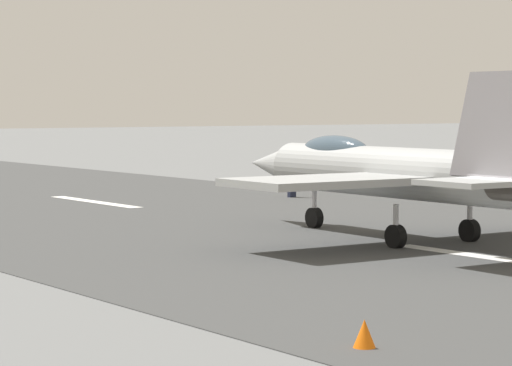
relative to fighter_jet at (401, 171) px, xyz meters
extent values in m
plane|color=slate|center=(-5.80, 0.99, -2.34)|extent=(400.00, 400.00, 0.00)
cube|color=#3D3E3F|center=(-5.80, 0.99, -2.33)|extent=(240.00, 26.00, 0.02)
cube|color=white|center=(-5.18, 0.99, -2.32)|extent=(8.00, 0.70, 0.00)
cube|color=white|center=(20.06, 0.99, -2.32)|extent=(8.00, 0.70, 0.00)
cylinder|color=#A0A3A4|center=(0.16, 0.00, -0.08)|extent=(12.16, 2.03, 1.72)
cone|color=#A0A3A4|center=(7.61, -0.20, -0.08)|extent=(2.83, 1.53, 1.46)
ellipsoid|color=#3F5160|center=(3.57, -0.09, 0.56)|extent=(3.63, 1.19, 1.10)
cube|color=#A0A3A4|center=(-0.75, 3.83, -0.18)|extent=(3.55, 5.98, 0.24)
cube|color=#A0A3A4|center=(-0.94, -3.79, -0.18)|extent=(3.55, 5.98, 0.24)
cube|color=#A0A3A4|center=(-5.99, 2.56, 0.02)|extent=(2.47, 2.86, 0.16)
cube|color=slate|center=(-5.10, 1.03, 1.62)|extent=(2.62, 1.01, 3.14)
cylinder|color=silver|center=(4.81, -0.12, -1.64)|extent=(0.18, 0.18, 1.40)
cylinder|color=black|center=(4.81, -0.12, -1.96)|extent=(0.77, 0.32, 0.76)
cylinder|color=silver|center=(-1.60, 1.64, -1.64)|extent=(0.18, 0.18, 1.40)
cylinder|color=black|center=(-1.60, 1.64, -1.96)|extent=(0.77, 0.32, 0.76)
cylinder|color=silver|center=(-1.68, -1.56, -1.64)|extent=(0.18, 0.18, 1.40)
cylinder|color=black|center=(-1.68, -1.56, -1.96)|extent=(0.77, 0.32, 0.76)
cube|color=#1E2338|center=(16.95, -8.25, -1.89)|extent=(0.24, 0.36, 0.90)
cube|color=yellow|center=(16.95, -8.25, -1.22)|extent=(0.52, 0.46, 0.61)
sphere|color=tan|center=(16.95, -8.25, -0.75)|extent=(0.22, 0.22, 0.22)
cylinder|color=yellow|center=(17.21, -8.10, -1.26)|extent=(0.10, 0.10, 0.58)
cylinder|color=yellow|center=(16.69, -8.40, -1.26)|extent=(0.10, 0.10, 0.58)
cone|color=orange|center=(-12.83, 12.55, -2.07)|extent=(0.44, 0.44, 0.55)
camera|label=1|loc=(-29.34, 26.71, 2.15)|focal=82.94mm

